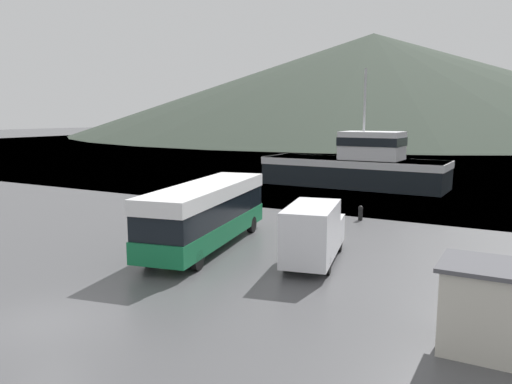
{
  "coord_description": "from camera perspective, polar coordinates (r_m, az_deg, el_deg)",
  "views": [
    {
      "loc": [
        12.89,
        -9.75,
        6.39
      ],
      "look_at": [
        -0.89,
        15.26,
        2.0
      ],
      "focal_mm": 35.0,
      "sensor_mm": 36.0,
      "label": 1
    }
  ],
  "objects": [
    {
      "name": "fishing_boat",
      "position": [
        46.03,
        11.46,
        2.97
      ],
      "size": [
        16.56,
        5.51,
        10.47
      ],
      "rotation": [
        0.0,
        0.0,
        1.55
      ],
      "color": "black",
      "rests_on": "water_surface"
    },
    {
      "name": "tour_bus",
      "position": [
        24.38,
        -5.66,
        -2.26
      ],
      "size": [
        4.4,
        10.57,
        3.11
      ],
      "rotation": [
        0.0,
        0.0,
        0.19
      ],
      "color": "#146B3D",
      "rests_on": "ground"
    },
    {
      "name": "storage_bin",
      "position": [
        29.8,
        -9.74,
        -2.48
      ],
      "size": [
        1.32,
        1.44,
        1.3
      ],
      "color": "olive",
      "rests_on": "ground"
    },
    {
      "name": "hill_backdrop",
      "position": [
        190.79,
        13.13,
        11.95
      ],
      "size": [
        211.12,
        211.12,
        35.67
      ],
      "primitive_type": "cone",
      "color": "#333D33",
      "rests_on": "ground"
    },
    {
      "name": "mooring_bollard",
      "position": [
        31.36,
        11.86,
        -2.28
      ],
      "size": [
        0.31,
        0.31,
        0.92
      ],
      "color": "black",
      "rests_on": "ground"
    },
    {
      "name": "delivery_van",
      "position": [
        21.92,
        6.62,
        -4.54
      ],
      "size": [
        3.12,
        6.17,
        2.64
      ],
      "rotation": [
        0.0,
        0.0,
        0.21
      ],
      "color": "silver",
      "rests_on": "ground"
    },
    {
      "name": "water_surface",
      "position": [
        151.03,
        24.03,
        5.56
      ],
      "size": [
        240.0,
        240.0,
        0.0
      ],
      "primitive_type": "plane",
      "color": "#3D5160",
      "rests_on": "ground"
    },
    {
      "name": "ground_plane",
      "position": [
        17.38,
        -22.94,
        -13.55
      ],
      "size": [
        400.0,
        400.0,
        0.0
      ],
      "primitive_type": "plane",
      "color": "#4C4C4F"
    },
    {
      "name": "dock_kiosk",
      "position": [
        15.24,
        25.87,
        -11.92
      ],
      "size": [
        3.05,
        2.31,
        2.45
      ],
      "color": "beige",
      "rests_on": "ground"
    }
  ]
}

